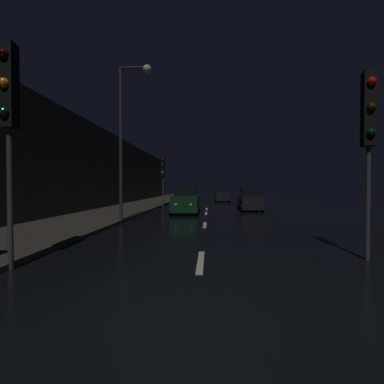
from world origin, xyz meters
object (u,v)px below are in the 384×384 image
Objects in this scene: traffic_light_near_right at (369,123)px; car_distant_taillights at (222,195)px; traffic_light_near_left at (8,105)px; car_parked_right_far at (250,200)px; traffic_light_far_left at (163,170)px; car_approaching_headlights at (186,200)px; streetlamp_overhead at (129,121)px.

traffic_light_near_right reaches higher than car_distant_taillights.
traffic_light_near_left is 18.45m from car_parked_right_far.
traffic_light_near_left is (-8.57, -1.39, 0.23)m from traffic_light_near_right.
traffic_light_far_left is (-8.48, 19.57, -0.03)m from traffic_light_near_right.
traffic_light_far_left is 7.99m from car_approaching_headlights.
traffic_light_near_left is at bearing 168.30° from car_distant_taillights.
traffic_light_near_left is 14.47m from car_approaching_headlights.
traffic_light_near_left is 1.07× the size of traffic_light_far_left.
streetlamp_overhead reaches higher than traffic_light_near_right.
traffic_light_near_left is at bearing 155.08° from car_parked_right_far.
traffic_light_near_right is 11.06m from streetlamp_overhead.
car_approaching_headlights is 16.15m from car_distant_taillights.
car_approaching_headlights is at bearing -144.67° from traffic_light_near_right.
streetlamp_overhead is at bearing -25.37° from car_approaching_headlights.
traffic_light_near_right is at bearing -176.61° from car_parked_right_far.
streetlamp_overhead is 7.38m from car_approaching_headlights.
traffic_light_near_left is 20.97m from traffic_light_far_left.
traffic_light_near_left reaches higher than traffic_light_far_left.
streetlamp_overhead is (-8.25, 7.13, 1.81)m from traffic_light_near_right.
car_parked_right_far is at bearing 47.37° from streetlamp_overhead.
traffic_light_near_right reaches higher than car_approaching_headlights.
traffic_light_near_right reaches higher than car_parked_right_far.
car_approaching_headlights is 1.06× the size of car_distant_taillights.
car_approaching_headlights is (-5.70, 12.51, -2.55)m from traffic_light_near_right.
car_distant_taillights is (-1.52, 13.20, 0.06)m from car_parked_right_far.
streetlamp_overhead is 2.08× the size of car_distant_taillights.
traffic_light_near_right is 21.33m from traffic_light_far_left.
traffic_light_near_right is 15.39m from car_parked_right_far.
car_approaching_headlights is at bearing 118.55° from car_parked_right_far.
car_distant_taillights is at bearing -164.30° from traffic_light_near_right.
car_approaching_headlights is at bearing 27.55° from traffic_light_far_left.
traffic_light_far_left is at bearing 174.38° from traffic_light_near_left.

